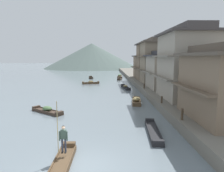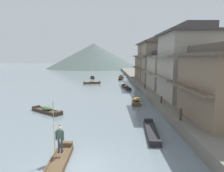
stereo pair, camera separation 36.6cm
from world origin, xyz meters
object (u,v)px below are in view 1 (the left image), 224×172
Objects in this scene: boat_foreground_poled at (61,167)px; mooring_post_dock_far at (144,86)px; boat_upstream_distant at (120,79)px; mooring_post_dock_near at (182,114)px; house_waterfront_narrow at (157,61)px; boat_midriver_upstream at (47,110)px; boat_crossing_west at (136,101)px; house_waterfront_tall at (166,70)px; boat_moored_second at (125,87)px; house_waterfront_nearest at (223,83)px; boat_moored_nearest at (91,83)px; house_waterfront_end at (143,65)px; mooring_post_dock_mid at (162,100)px; boat_moored_third at (120,76)px; boat_midriver_drifting at (91,78)px; boatman_person at (63,136)px; house_waterfront_second at (186,64)px; boat_moored_far at (153,132)px; house_waterfront_far at (149,60)px.

mooring_post_dock_far is at bearing 69.45° from boat_foreground_poled.
mooring_post_dock_near is at bearing -86.19° from boat_upstream_distant.
house_waterfront_narrow reaches higher than mooring_post_dock_near.
boat_crossing_west reaches higher than boat_midriver_upstream.
house_waterfront_tall is (16.21, 11.74, 3.66)m from boat_midriver_upstream.
boat_moored_second is 0.66× the size of house_waterfront_nearest.
boat_midriver_upstream is at bearing -96.76° from boat_moored_nearest.
mooring_post_dock_far reaches higher than boat_crossing_west.
mooring_post_dock_mid is at bearing -95.91° from house_waterfront_end.
mooring_post_dock_near is at bearing -78.25° from boat_crossing_west.
boat_midriver_upstream is at bearing -130.71° from house_waterfront_narrow.
mooring_post_dock_mid is (2.21, -40.06, 1.02)m from boat_moored_third.
house_waterfront_tall is (5.80, -28.72, 3.63)m from boat_moored_third.
boat_midriver_drifting is 43.71m from mooring_post_dock_near.
boatman_person is 0.55× the size of boat_moored_second.
boat_upstream_distant is at bearing 90.37° from boat_moored_second.
house_waterfront_second reaches higher than boat_moored_nearest.
mooring_post_dock_mid is at bearing -90.00° from mooring_post_dock_far.
house_waterfront_tall reaches higher than boat_moored_far.
house_waterfront_far is (-0.05, 21.90, 0.02)m from house_waterfront_second.
house_waterfront_second reaches higher than boat_crossing_west.
boat_moored_far is at bearing 34.73° from boatman_person.
house_waterfront_second is at bearing -88.99° from house_waterfront_end.
boat_midriver_upstream reaches higher than boat_foreground_poled.
mooring_post_dock_far is at bearing 90.00° from mooring_post_dock_near.
mooring_post_dock_mid reaches higher than boat_moored_nearest.
mooring_post_dock_far is (-3.30, 17.07, -2.62)m from house_waterfront_nearest.
mooring_post_dock_far is (2.20, 6.67, 1.01)m from boat_crossing_west.
boat_moored_second is 1.21× the size of boat_crossing_west.
boat_moored_third is at bearing 101.42° from house_waterfront_tall.
boat_crossing_west reaches higher than boat_midriver_drifting.
mooring_post_dock_mid reaches higher than boat_crossing_west.
boat_moored_far is 17.99m from mooring_post_dock_far.
boat_midriver_drifting is 28.78m from house_waterfront_tall.
house_waterfront_nearest reaches higher than boatman_person.
boatman_person is 13.16m from house_waterfront_nearest.
boat_moored_nearest is 0.50× the size of house_waterfront_tall.
boat_foreground_poled is 6.56× the size of mooring_post_dock_mid.
boat_midriver_upstream is 4.21× the size of mooring_post_dock_near.
house_waterfront_narrow is (6.29, 1.65, 5.00)m from boat_moored_second.
house_waterfront_tall reaches higher than boat_midriver_upstream.
boat_moored_second is 24.15m from house_waterfront_nearest.
house_waterfront_nearest reaches higher than boat_moored_third.
mooring_post_dock_far reaches higher than boat_midriver_upstream.
boat_crossing_west is at bearing -129.31° from house_waterfront_tall.
house_waterfront_narrow is at bearing -87.34° from house_waterfront_far.
house_waterfront_end is (-0.22, 35.90, 0.02)m from house_waterfront_nearest.
boat_crossing_west is at bearing 24.13° from boat_midriver_upstream.
boatman_person is at bearing -69.64° from boat_midriver_upstream.
house_waterfront_narrow is at bearing -86.38° from house_waterfront_end.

